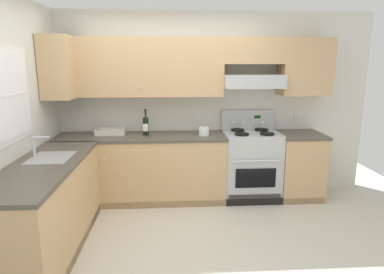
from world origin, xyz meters
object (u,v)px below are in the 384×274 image
stove (251,164)px  wine_bottle (146,125)px  bowl (111,132)px  paper_towel_roll (204,131)px

stove → wine_bottle: bearing=179.4°
stove → bowl: (-1.92, 0.10, 0.46)m
stove → bowl: size_ratio=3.07×
stove → wine_bottle: (-1.44, 0.01, 0.57)m
stove → wine_bottle: size_ratio=3.42×
bowl → wine_bottle: bearing=-10.2°
stove → bowl: 1.97m
bowl → paper_towel_roll: bearing=-6.6°
stove → bowl: bearing=177.0°
bowl → paper_towel_roll: (1.26, -0.15, 0.03)m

